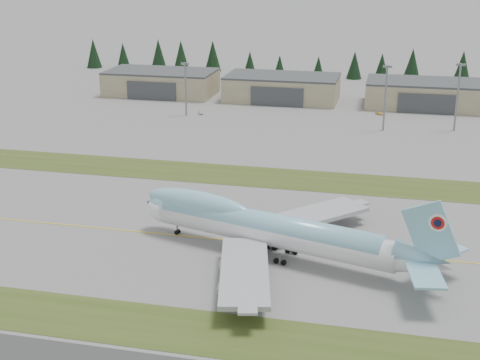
% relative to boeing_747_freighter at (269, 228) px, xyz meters
% --- Properties ---
extents(ground, '(7000.00, 7000.00, 0.00)m').
position_rel_boeing_747_freighter_xyz_m(ground, '(-8.14, 5.49, -6.15)').
color(ground, slate).
rests_on(ground, ground).
extents(grass_strip_near, '(400.00, 14.00, 0.08)m').
position_rel_boeing_747_freighter_xyz_m(grass_strip_near, '(-8.14, -32.51, -6.15)').
color(grass_strip_near, '#374A1A').
rests_on(grass_strip_near, ground).
extents(grass_strip_far, '(400.00, 18.00, 0.08)m').
position_rel_boeing_747_freighter_xyz_m(grass_strip_far, '(-8.14, 50.49, -6.15)').
color(grass_strip_far, '#374A1A').
rests_on(grass_strip_far, ground).
extents(taxiway_line_main, '(400.00, 0.40, 0.02)m').
position_rel_boeing_747_freighter_xyz_m(taxiway_line_main, '(-8.14, 5.49, -6.15)').
color(taxiway_line_main, yellow).
rests_on(taxiway_line_main, ground).
extents(boeing_747_freighter, '(70.77, 58.86, 18.65)m').
position_rel_boeing_747_freighter_xyz_m(boeing_747_freighter, '(0.00, 0.00, 0.00)').
color(boeing_747_freighter, white).
rests_on(boeing_747_freighter, ground).
extents(hangar_left, '(48.00, 26.60, 10.80)m').
position_rel_boeing_747_freighter_xyz_m(hangar_left, '(-78.14, 155.39, -0.76)').
color(hangar_left, gray).
rests_on(hangar_left, ground).
extents(hangar_center, '(48.00, 26.60, 10.80)m').
position_rel_boeing_747_freighter_xyz_m(hangar_center, '(-23.14, 155.39, -0.76)').
color(hangar_center, gray).
rests_on(hangar_center, ground).
extents(hangar_right, '(48.00, 26.60, 10.80)m').
position_rel_boeing_747_freighter_xyz_m(hangar_right, '(36.86, 155.39, -0.76)').
color(hangar_right, gray).
rests_on(hangar_right, ground).
extents(floodlight_masts, '(149.54, 10.42, 24.21)m').
position_rel_boeing_747_freighter_xyz_m(floodlight_masts, '(36.68, 115.71, 9.94)').
color(floodlight_masts, gray).
rests_on(floodlight_masts, ground).
extents(service_vehicle_a, '(2.89, 4.27, 1.35)m').
position_rel_boeing_747_freighter_xyz_m(service_vehicle_a, '(-50.10, 121.85, -6.15)').
color(service_vehicle_a, silver).
rests_on(service_vehicle_a, ground).
extents(service_vehicle_b, '(3.29, 2.70, 1.06)m').
position_rel_boeing_747_freighter_xyz_m(service_vehicle_b, '(19.01, 136.48, -6.15)').
color(service_vehicle_b, '#B27C2C').
rests_on(service_vehicle_b, ground).
extents(conifer_belt, '(266.74, 16.12, 16.62)m').
position_rel_boeing_747_freighter_xyz_m(conifer_belt, '(-19.28, 217.48, 1.24)').
color(conifer_belt, black).
rests_on(conifer_belt, ground).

